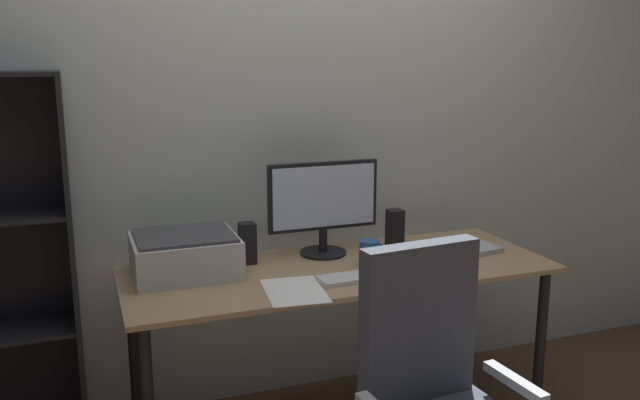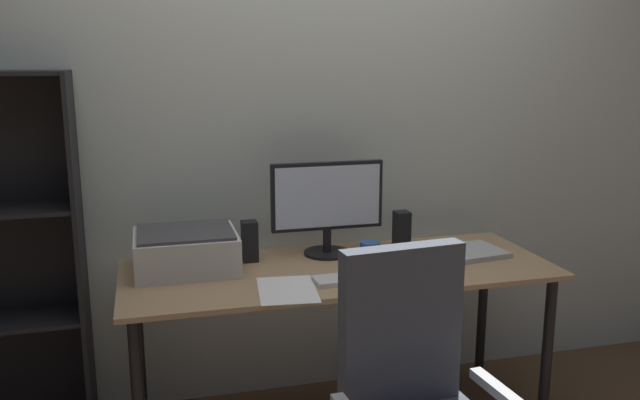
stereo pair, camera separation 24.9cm
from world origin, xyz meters
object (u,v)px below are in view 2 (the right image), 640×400
(coffee_mug, at_px, (370,254))
(speaker_right, at_px, (402,230))
(desk, at_px, (339,287))
(printer, at_px, (186,250))
(laptop, at_px, (465,253))
(monitor, at_px, (327,202))
(speaker_left, at_px, (250,241))
(mouse, at_px, (413,273))
(keyboard, at_px, (352,278))

(coffee_mug, xyz_separation_m, speaker_right, (0.22, 0.20, 0.03))
(desk, bearing_deg, speaker_right, 28.00)
(coffee_mug, height_order, printer, printer)
(coffee_mug, bearing_deg, laptop, 5.71)
(desk, relative_size, speaker_right, 10.18)
(monitor, height_order, printer, monitor)
(laptop, height_order, speaker_left, speaker_left)
(mouse, xyz_separation_m, printer, (-0.84, 0.31, 0.06))
(desk, height_order, speaker_right, speaker_right)
(speaker_right, bearing_deg, monitor, 178.64)
(speaker_right, bearing_deg, laptop, -34.26)
(keyboard, relative_size, speaker_left, 1.71)
(laptop, xyz_separation_m, speaker_left, (-0.90, 0.16, 0.07))
(keyboard, height_order, mouse, mouse)
(speaker_left, height_order, speaker_right, same)
(monitor, bearing_deg, laptop, -16.23)
(coffee_mug, height_order, speaker_right, speaker_right)
(monitor, xyz_separation_m, laptop, (0.57, -0.17, -0.22))
(monitor, xyz_separation_m, keyboard, (-0.00, -0.35, -0.22))
(laptop, xyz_separation_m, speaker_right, (-0.23, 0.16, 0.07))
(mouse, bearing_deg, keyboard, -179.91)
(desk, xyz_separation_m, printer, (-0.60, 0.13, 0.16))
(coffee_mug, bearing_deg, speaker_left, 156.15)
(speaker_left, bearing_deg, monitor, 1.36)
(monitor, xyz_separation_m, speaker_right, (0.34, -0.01, -0.14))
(desk, height_order, monitor, monitor)
(mouse, bearing_deg, desk, 147.46)
(speaker_right, bearing_deg, coffee_mug, -136.98)
(keyboard, xyz_separation_m, mouse, (0.24, -0.02, 0.01))
(monitor, relative_size, keyboard, 1.67)
(speaker_left, height_order, printer, speaker_left)
(speaker_left, bearing_deg, speaker_right, 0.00)
(monitor, relative_size, mouse, 5.04)
(desk, height_order, mouse, mouse)
(keyboard, height_order, printer, printer)
(desk, distance_m, coffee_mug, 0.18)
(coffee_mug, height_order, speaker_left, speaker_left)
(coffee_mug, bearing_deg, speaker_right, 43.02)
(monitor, distance_m, laptop, 0.63)
(coffee_mug, relative_size, speaker_left, 0.61)
(speaker_right, distance_m, printer, 0.94)
(desk, bearing_deg, laptop, 2.24)
(speaker_left, bearing_deg, mouse, -32.18)
(keyboard, height_order, speaker_left, speaker_left)
(keyboard, relative_size, speaker_right, 1.71)
(desk, relative_size, laptop, 5.41)
(desk, height_order, printer, printer)
(monitor, xyz_separation_m, coffee_mug, (0.12, -0.21, -0.18))
(speaker_right, xyz_separation_m, printer, (-0.94, -0.05, -0.00))
(laptop, bearing_deg, printer, 166.45)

